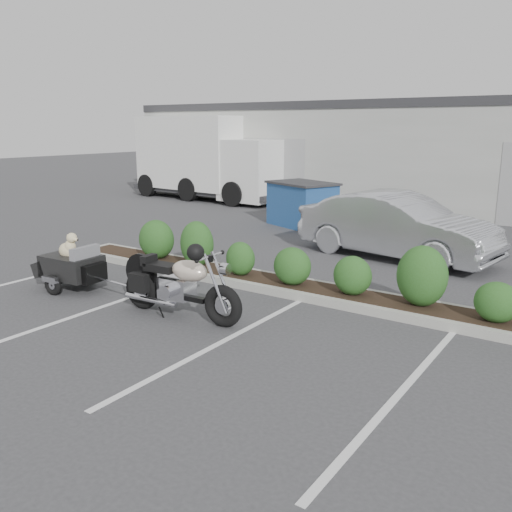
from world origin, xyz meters
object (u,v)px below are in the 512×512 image
Objects in this scene: pet_trailer at (71,265)px; delivery_truck at (211,160)px; sedan at (397,226)px; motorcycle at (179,286)px; dumpster at (302,204)px.

pet_trailer is 0.24× the size of delivery_truck.
sedan is at bearing -25.27° from delivery_truck.
pet_trailer is 13.60m from delivery_truck.
motorcycle is 6.21m from sedan.
delivery_truck reaches higher than motorcycle.
pet_trailer is at bearing 153.54° from sedan.
delivery_truck is at bearing 173.24° from dumpster.
delivery_truck is (-6.25, 12.02, 1.19)m from pet_trailer.
motorcycle is 0.31× the size of delivery_truck.
motorcycle is at bearing 175.21° from sedan.
sedan is (1.45, 6.03, 0.23)m from motorcycle.
pet_trailer is 7.36m from sedan.
dumpster is 0.32× the size of delivery_truck.
dumpster reaches higher than motorcycle.
delivery_truck reaches higher than sedan.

